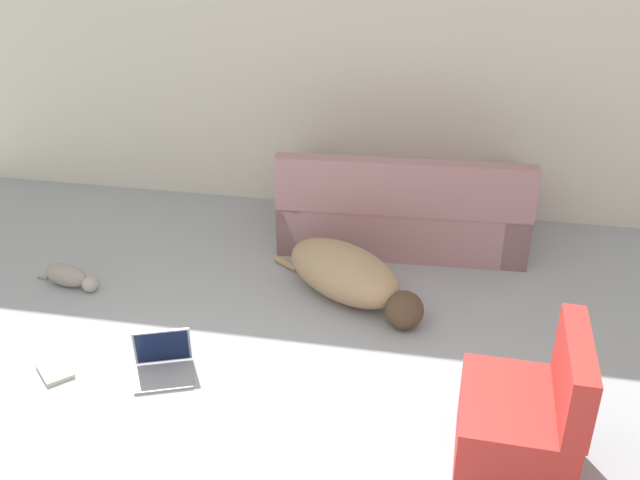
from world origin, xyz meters
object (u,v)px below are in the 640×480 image
Objects in this scene: couch at (402,212)px; dog at (349,275)px; cat at (69,276)px; book_cream at (55,371)px; laptop_open at (163,359)px; side_chair at (523,424)px.

couch reaches higher than dog.
cat is 1.98× the size of book_cream.
cat is 1.05m from book_cream.
couch is 7.05× the size of book_cream.
laptop_open is at bearing 12.77° from book_cream.
couch is 1.02m from dog.
book_cream is (-1.93, -2.15, -0.25)m from couch.
couch is 2.90m from book_cream.
couch is 3.57× the size of cat.
laptop_open is at bearing -99.79° from dog.
side_chair reaches higher than cat.
dog is 2.03m from book_cream.
cat is 3.39m from side_chair.
cat is at bearing -140.01° from dog.
couch reaches higher than cat.
laptop_open reaches higher than cat.
cat reaches higher than book_cream.
cat is 1.34m from laptop_open.
book_cream is at bearing 171.71° from laptop_open.
book_cream is at bearing -110.31° from dog.
side_chair is at bearing 105.56° from couch.
laptop_open is 1.52× the size of book_cream.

